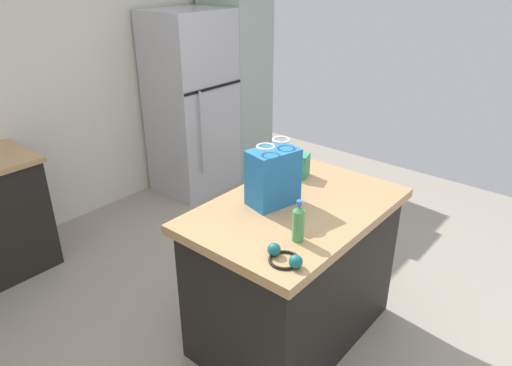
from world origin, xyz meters
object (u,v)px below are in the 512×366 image
object	(u,v)px
shopping_bag	(273,177)
small_box	(300,165)
kitchen_island	(294,272)
tall_cabinet	(236,78)
bottle	(298,223)
refrigerator	(192,104)
ear_defenders	(285,257)

from	to	relation	value
shopping_bag	small_box	world-z (taller)	shopping_bag
kitchen_island	tall_cabinet	bearing A→B (deg)	49.46
kitchen_island	bottle	bearing A→B (deg)	-143.55
refrigerator	small_box	xyz separation A→B (m)	(-0.77, -1.85, 0.10)
ear_defenders	shopping_bag	bearing A→B (deg)	43.71
tall_cabinet	shopping_bag	distance (m)	2.68
small_box	bottle	world-z (taller)	bottle
tall_cabinet	small_box	xyz separation A→B (m)	(-1.43, -1.85, -0.04)
kitchen_island	shopping_bag	distance (m)	0.64
shopping_bag	bottle	world-z (taller)	shopping_bag
small_box	ear_defenders	distance (m)	0.96
kitchen_island	small_box	distance (m)	0.67
small_box	ear_defenders	size ratio (longest dim) A/B	0.75
bottle	ear_defenders	distance (m)	0.21
tall_cabinet	shopping_bag	world-z (taller)	tall_cabinet
kitchen_island	bottle	world-z (taller)	bottle
tall_cabinet	ear_defenders	size ratio (longest dim) A/B	10.38
kitchen_island	small_box	world-z (taller)	small_box
tall_cabinet	small_box	world-z (taller)	tall_cabinet
kitchen_island	ear_defenders	bearing A→B (deg)	-150.19
tall_cabinet	kitchen_island	bearing A→B (deg)	-130.54
refrigerator	tall_cabinet	bearing A→B (deg)	0.02
tall_cabinet	bottle	xyz separation A→B (m)	(-2.07, -2.29, -0.02)
bottle	ear_defenders	bearing A→B (deg)	-162.35
kitchen_island	refrigerator	distance (m)	2.40
kitchen_island	refrigerator	size ratio (longest dim) A/B	0.71
bottle	ear_defenders	world-z (taller)	bottle
refrigerator	shopping_bag	world-z (taller)	refrigerator
small_box	ear_defenders	xyz separation A→B (m)	(-0.82, -0.50, -0.05)
refrigerator	small_box	bearing A→B (deg)	-112.61
kitchen_island	refrigerator	world-z (taller)	refrigerator
tall_cabinet	ear_defenders	distance (m)	3.26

